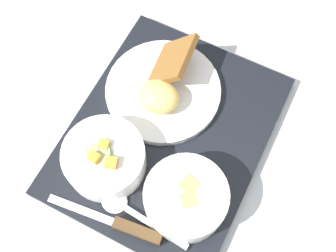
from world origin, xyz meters
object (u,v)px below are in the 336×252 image
bowl_soup (186,198)px  plate_main (163,89)px  knife (129,228)px  bowl_salad (105,158)px  spoon (130,211)px

bowl_soup → plate_main: bearing=46.0°
plate_main → knife: plate_main is taller
knife → bowl_soup: bearing=-134.7°
bowl_soup → plate_main: 0.20m
knife → bowl_salad: bearing=-48.7°
knife → spoon: (0.02, 0.01, -0.00)m
plate_main → spoon: size_ratio=1.28×
plate_main → spoon: (-0.20, -0.08, -0.01)m
bowl_soup → plate_main: size_ratio=0.64×
bowl_salad → bowl_soup: 0.14m
bowl_salad → knife: size_ratio=0.70×
bowl_soup → spoon: bowl_soup is taller
bowl_salad → bowl_soup: bowl_salad is taller
bowl_soup → spoon: (-0.06, 0.06, -0.03)m
bowl_salad → bowl_soup: bearing=-81.1°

